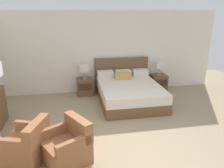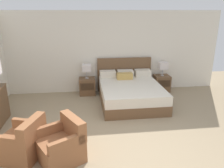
# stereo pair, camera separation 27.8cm
# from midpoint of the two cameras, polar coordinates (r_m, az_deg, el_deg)

# --- Properties ---
(ground_plane) EXTENTS (10.73, 10.73, 0.00)m
(ground_plane) POSITION_cam_midpoint_polar(r_m,az_deg,el_deg) (4.11, 6.00, -18.88)
(ground_plane) COLOR #998466
(wall_back) EXTENTS (7.31, 0.06, 2.52)m
(wall_back) POSITION_cam_midpoint_polar(r_m,az_deg,el_deg) (6.93, -0.38, 8.27)
(wall_back) COLOR silver
(wall_back) RESTS_ON ground
(bed) EXTENTS (1.73, 2.10, 1.09)m
(bed) POSITION_cam_midpoint_polar(r_m,az_deg,el_deg) (6.28, 5.98, -2.04)
(bed) COLOR brown
(bed) RESTS_ON ground
(nightstand_left) EXTENTS (0.49, 0.42, 0.52)m
(nightstand_left) POSITION_cam_midpoint_polar(r_m,az_deg,el_deg) (6.85, -5.34, -0.60)
(nightstand_left) COLOR brown
(nightstand_left) RESTS_ON ground
(nightstand_right) EXTENTS (0.49, 0.42, 0.52)m
(nightstand_right) POSITION_cam_midpoint_polar(r_m,az_deg,el_deg) (7.32, 13.89, 0.19)
(nightstand_right) COLOR brown
(nightstand_right) RESTS_ON ground
(table_lamp_left) EXTENTS (0.27, 0.27, 0.44)m
(table_lamp_left) POSITION_cam_midpoint_polar(r_m,az_deg,el_deg) (6.68, -5.49, 4.18)
(table_lamp_left) COLOR #B7B7BC
(table_lamp_left) RESTS_ON nightstand_left
(table_lamp_right) EXTENTS (0.27, 0.27, 0.44)m
(table_lamp_right) POSITION_cam_midpoint_polar(r_m,az_deg,el_deg) (7.16, 14.25, 4.66)
(table_lamp_right) COLOR #B7B7BC
(table_lamp_right) RESTS_ON nightstand_right
(armchair_by_window) EXTENTS (0.87, 0.87, 0.76)m
(armchair_by_window) POSITION_cam_midpoint_polar(r_m,az_deg,el_deg) (4.23, -20.58, -14.21)
(armchair_by_window) COLOR #935B38
(armchair_by_window) RESTS_ON ground
(armchair_companion) EXTENTS (0.94, 0.93, 0.76)m
(armchair_companion) POSITION_cam_midpoint_polar(r_m,az_deg,el_deg) (3.98, -10.87, -15.42)
(armchair_companion) COLOR #935B38
(armchair_companion) RESTS_ON ground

